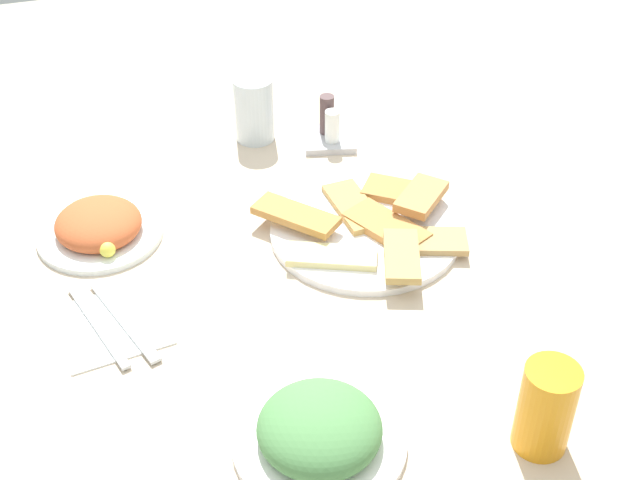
% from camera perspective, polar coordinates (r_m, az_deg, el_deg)
% --- Properties ---
extents(dining_table, '(1.07, 0.94, 0.75)m').
position_cam_1_polar(dining_table, '(1.37, -1.97, -4.55)').
color(dining_table, beige).
rests_on(dining_table, ground_plane).
extents(pide_platter, '(0.32, 0.32, 0.04)m').
position_cam_1_polar(pide_platter, '(1.38, 3.18, 0.80)').
color(pide_platter, white).
rests_on(pide_platter, dining_table).
extents(salad_plate_greens, '(0.21, 0.21, 0.07)m').
position_cam_1_polar(salad_plate_greens, '(1.07, -0.03, -12.18)').
color(salad_plate_greens, white).
rests_on(salad_plate_greens, dining_table).
extents(salad_plate_rice, '(0.19, 0.19, 0.05)m').
position_cam_1_polar(salad_plate_rice, '(1.41, -14.00, 0.84)').
color(salad_plate_rice, white).
rests_on(salad_plate_rice, dining_table).
extents(soda_can, '(0.08, 0.08, 0.12)m').
position_cam_1_polar(soda_can, '(1.08, 14.29, -10.41)').
color(soda_can, orange).
rests_on(soda_can, dining_table).
extents(drinking_glass, '(0.07, 0.07, 0.12)m').
position_cam_1_polar(drinking_glass, '(1.60, -4.25, 8.37)').
color(drinking_glass, silver).
rests_on(drinking_glass, dining_table).
extents(paper_napkin, '(0.16, 0.16, 0.00)m').
position_cam_1_polar(paper_napkin, '(1.26, -13.22, -5.35)').
color(paper_napkin, white).
rests_on(paper_napkin, dining_table).
extents(fork, '(0.19, 0.08, 0.00)m').
position_cam_1_polar(fork, '(1.26, -12.43, -5.07)').
color(fork, silver).
rests_on(fork, paper_napkin).
extents(spoon, '(0.19, 0.07, 0.00)m').
position_cam_1_polar(spoon, '(1.26, -14.05, -5.37)').
color(spoon, silver).
rests_on(spoon, paper_napkin).
extents(condiment_caddy, '(0.11, 0.11, 0.08)m').
position_cam_1_polar(condiment_caddy, '(1.60, 0.60, 7.08)').
color(condiment_caddy, '#B2B2B7').
rests_on(condiment_caddy, dining_table).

